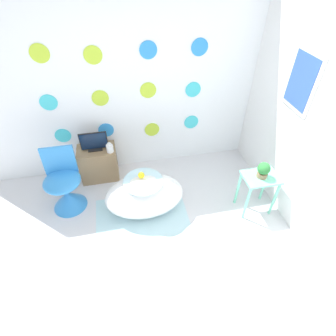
% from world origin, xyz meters
% --- Properties ---
extents(ground_plane, '(12.00, 12.00, 0.00)m').
position_xyz_m(ground_plane, '(0.00, 0.00, 0.00)').
color(ground_plane, silver).
extents(wall_back_dotted, '(4.42, 0.05, 2.60)m').
position_xyz_m(wall_back_dotted, '(-0.00, 2.10, 1.30)').
color(wall_back_dotted, white).
rests_on(wall_back_dotted, ground_plane).
extents(wall_right, '(0.06, 3.08, 2.60)m').
position_xyz_m(wall_right, '(1.73, 1.04, 1.30)').
color(wall_right, white).
rests_on(wall_right, ground_plane).
extents(rug, '(1.13, 0.95, 0.01)m').
position_xyz_m(rug, '(-0.01, 0.93, 0.00)').
color(rug, silver).
rests_on(rug, ground_plane).
extents(bathtub, '(0.95, 0.57, 0.53)m').
position_xyz_m(bathtub, '(0.05, 1.13, 0.27)').
color(bathtub, white).
rests_on(bathtub, ground_plane).
extents(rubber_duck, '(0.08, 0.08, 0.09)m').
position_xyz_m(rubber_duck, '(0.04, 1.17, 0.57)').
color(rubber_duck, yellow).
rests_on(rubber_duck, bathtub).
extents(chair, '(0.44, 0.44, 0.81)m').
position_xyz_m(chair, '(-0.89, 1.41, 0.28)').
color(chair, '#338CE0').
rests_on(chair, ground_plane).
extents(tv_cabinet, '(0.51, 0.33, 0.49)m').
position_xyz_m(tv_cabinet, '(-0.49, 1.88, 0.25)').
color(tv_cabinet, '#8E704C').
rests_on(tv_cabinet, ground_plane).
extents(tv, '(0.36, 0.12, 0.26)m').
position_xyz_m(tv, '(-0.49, 1.89, 0.60)').
color(tv, black).
rests_on(tv, tv_cabinet).
extents(vase, '(0.09, 0.09, 0.14)m').
position_xyz_m(vase, '(-0.30, 1.79, 0.55)').
color(vase, white).
rests_on(vase, tv_cabinet).
extents(side_table, '(0.41, 0.30, 0.55)m').
position_xyz_m(side_table, '(1.39, 0.89, 0.42)').
color(side_table, '#72D8B7').
rests_on(side_table, ground_plane).
extents(potted_plant_left, '(0.14, 0.14, 0.19)m').
position_xyz_m(potted_plant_left, '(1.39, 0.89, 0.65)').
color(potted_plant_left, '#8C6B4C').
rests_on(potted_plant_left, side_table).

